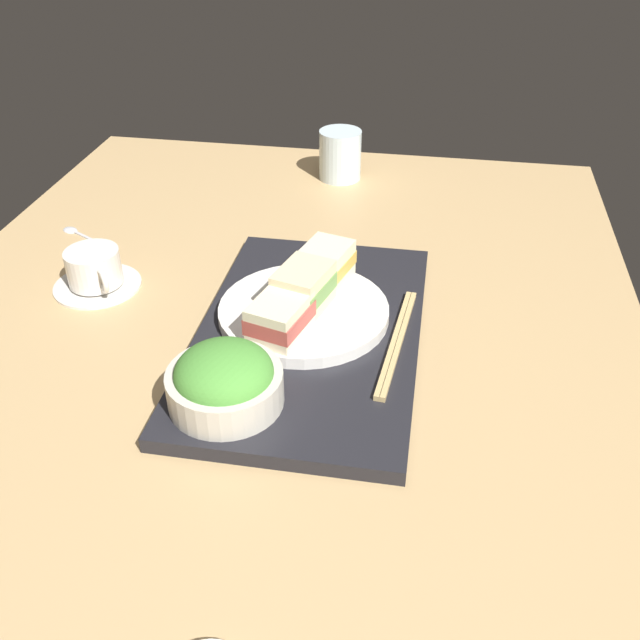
# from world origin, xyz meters

# --- Properties ---
(ground_plane) EXTENTS (1.40, 1.00, 0.03)m
(ground_plane) POSITION_xyz_m (0.00, 0.00, -0.01)
(ground_plane) COLOR tan
(serving_tray) EXTENTS (0.46, 0.28, 0.02)m
(serving_tray) POSITION_xyz_m (0.04, -0.06, 0.01)
(serving_tray) COLOR black
(serving_tray) RESTS_ON ground_plane
(sandwich_plate) EXTENTS (0.22, 0.22, 0.02)m
(sandwich_plate) POSITION_xyz_m (0.06, -0.05, 0.03)
(sandwich_plate) COLOR silver
(sandwich_plate) RESTS_ON serving_tray
(sandwich_near) EXTENTS (0.09, 0.08, 0.05)m
(sandwich_near) POSITION_xyz_m (-0.00, -0.03, 0.06)
(sandwich_near) COLOR beige
(sandwich_near) RESTS_ON sandwich_plate
(sandwich_middle) EXTENTS (0.09, 0.08, 0.06)m
(sandwich_middle) POSITION_xyz_m (0.06, -0.05, 0.06)
(sandwich_middle) COLOR beige
(sandwich_middle) RESTS_ON sandwich_plate
(sandwich_far) EXTENTS (0.09, 0.08, 0.05)m
(sandwich_far) POSITION_xyz_m (0.13, -0.07, 0.06)
(sandwich_far) COLOR beige
(sandwich_far) RESTS_ON sandwich_plate
(salad_bowl) EXTENTS (0.13, 0.13, 0.07)m
(salad_bowl) POSITION_xyz_m (-0.12, 0.01, 0.05)
(salad_bowl) COLOR beige
(salad_bowl) RESTS_ON serving_tray
(chopsticks_pair) EXTENTS (0.23, 0.03, 0.01)m
(chopsticks_pair) POSITION_xyz_m (0.02, -0.17, 0.02)
(chopsticks_pair) COLOR tan
(chopsticks_pair) RESTS_ON serving_tray
(coffee_cup) EXTENTS (0.12, 0.12, 0.06)m
(coffee_cup) POSITION_xyz_m (0.12, 0.27, 0.03)
(coffee_cup) COLOR silver
(coffee_cup) RESTS_ON ground_plane
(drinking_glass) EXTENTS (0.08, 0.08, 0.09)m
(drinking_glass) POSITION_xyz_m (0.56, -0.02, 0.05)
(drinking_glass) COLOR silver
(drinking_glass) RESTS_ON ground_plane
(teaspoon) EXTENTS (0.06, 0.10, 0.01)m
(teaspoon) POSITION_xyz_m (0.27, 0.37, 0.00)
(teaspoon) COLOR silver
(teaspoon) RESTS_ON ground_plane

